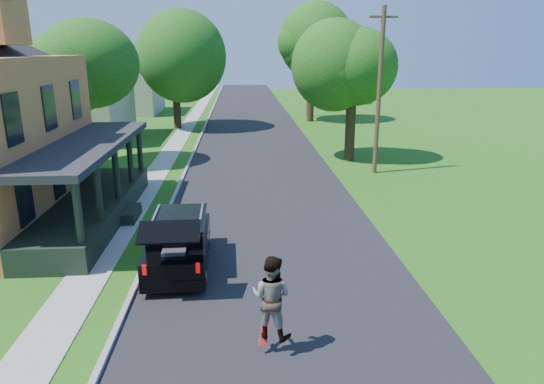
{
  "coord_description": "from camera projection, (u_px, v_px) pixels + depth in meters",
  "views": [
    {
      "loc": [
        -1.01,
        -12.37,
        6.47
      ],
      "look_at": [
        0.0,
        3.0,
        1.91
      ],
      "focal_mm": 32.0,
      "sensor_mm": 36.0,
      "label": 1
    }
  ],
  "objects": [
    {
      "name": "street",
      "position": [
        256.0,
        148.0,
        32.87
      ],
      "size": [
        8.0,
        120.0,
        0.02
      ],
      "primitive_type": "cube",
      "color": "black",
      "rests_on": "ground"
    },
    {
      "name": "tree_right_mid",
      "position": [
        311.0,
        45.0,
        43.21
      ],
      "size": [
        6.7,
        6.68,
        10.21
      ],
      "rotation": [
        0.0,
        0.0,
        -0.09
      ],
      "color": "black",
      "rests_on": "ground"
    },
    {
      "name": "tree_left_far",
      "position": [
        173.0,
        44.0,
        39.17
      ],
      "size": [
        8.67,
        8.48,
        10.6
      ],
      "rotation": [
        0.0,
        0.0,
        0.31
      ],
      "color": "black",
      "rests_on": "ground"
    },
    {
      "name": "black_suv",
      "position": [
        179.0,
        242.0,
        14.75
      ],
      "size": [
        1.84,
        4.56,
        2.11
      ],
      "rotation": [
        0.0,
        0.0,
        0.02
      ],
      "color": "black",
      "rests_on": "ground"
    },
    {
      "name": "ground",
      "position": [
        279.0,
        286.0,
        13.73
      ],
      "size": [
        140.0,
        140.0,
        0.0
      ],
      "primitive_type": "plane",
      "color": "#2B6213",
      "rests_on": "ground"
    },
    {
      "name": "skateboard",
      "position": [
        264.0,
        331.0,
        10.76
      ],
      "size": [
        0.29,
        0.52,
        0.61
      ],
      "rotation": [
        0.0,
        0.0,
        0.26
      ],
      "color": "red",
      "rests_on": "ground"
    },
    {
      "name": "front_walk",
      "position": [
        24.0,
        222.0,
        18.87
      ],
      "size": [
        6.5,
        1.2,
        0.03
      ],
      "primitive_type": "cube",
      "color": "#9E9D95",
      "rests_on": "ground"
    },
    {
      "name": "utility_pole_far",
      "position": [
        308.0,
        72.0,
        47.06
      ],
      "size": [
        1.6,
        0.31,
        8.35
      ],
      "rotation": [
        0.0,
        0.0,
        -0.12
      ],
      "color": "#4D3423",
      "rests_on": "ground"
    },
    {
      "name": "sidewalk",
      "position": [
        172.0,
        149.0,
        32.51
      ],
      "size": [
        1.3,
        120.0,
        0.03
      ],
      "primitive_type": "cube",
      "color": "#9E9D95",
      "rests_on": "ground"
    },
    {
      "name": "neighbor_house_far",
      "position": [
        118.0,
        72.0,
        49.96
      ],
      "size": [
        12.78,
        12.78,
        8.3
      ],
      "color": "#A7A594",
      "rests_on": "ground"
    },
    {
      "name": "tree_right_far",
      "position": [
        324.0,
        51.0,
        58.09
      ],
      "size": [
        5.96,
        5.78,
        9.31
      ],
      "rotation": [
        0.0,
        0.0,
        -0.01
      ],
      "color": "black",
      "rests_on": "ground"
    },
    {
      "name": "skateboarder",
      "position": [
        271.0,
        297.0,
        10.46
      ],
      "size": [
        1.13,
        1.03,
        1.88
      ],
      "rotation": [
        0.0,
        0.0,
        2.71
      ],
      "color": "black",
      "rests_on": "ground"
    },
    {
      "name": "tree_left_mid",
      "position": [
        73.0,
        62.0,
        25.55
      ],
      "size": [
        7.21,
        6.93,
        8.78
      ],
      "rotation": [
        0.0,
        0.0,
        0.4
      ],
      "color": "black",
      "rests_on": "ground"
    },
    {
      "name": "neighbor_house_mid",
      "position": [
        65.0,
        82.0,
        34.65
      ],
      "size": [
        12.78,
        12.78,
        8.3
      ],
      "color": "#A7A594",
      "rests_on": "ground"
    },
    {
      "name": "tree_right_near",
      "position": [
        352.0,
        69.0,
        27.77
      ],
      "size": [
        5.53,
        5.26,
        8.11
      ],
      "rotation": [
        0.0,
        0.0,
        0.07
      ],
      "color": "black",
      "rests_on": "ground"
    },
    {
      "name": "utility_pole_near",
      "position": [
        379.0,
        90.0,
        25.1
      ],
      "size": [
        1.45,
        0.24,
        8.54
      ],
      "rotation": [
        0.0,
        0.0,
        0.02
      ],
      "color": "#4D3423",
      "rests_on": "ground"
    },
    {
      "name": "curb",
      "position": [
        196.0,
        149.0,
        32.61
      ],
      "size": [
        0.15,
        120.0,
        0.12
      ],
      "primitive_type": "cube",
      "color": "gray",
      "rests_on": "ground"
    }
  ]
}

